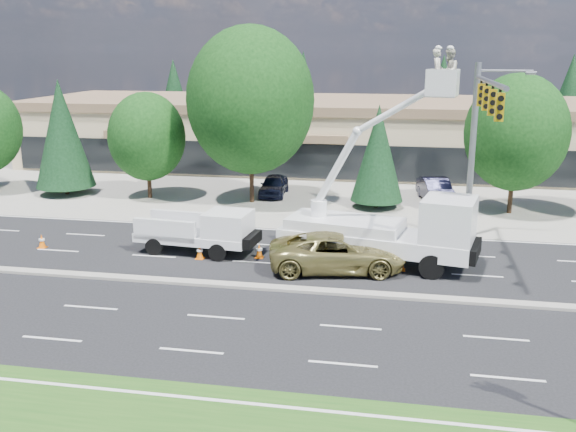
% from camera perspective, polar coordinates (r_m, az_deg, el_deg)
% --- Properties ---
extents(ground, '(140.00, 140.00, 0.00)m').
position_cam_1_polar(ground, '(27.06, -4.48, -6.28)').
color(ground, black).
rests_on(ground, ground).
extents(concrete_apron, '(140.00, 22.00, 0.01)m').
position_cam_1_polar(concrete_apron, '(45.91, 1.90, 2.52)').
color(concrete_apron, gray).
rests_on(concrete_apron, ground).
extents(road_median, '(120.00, 0.55, 0.12)m').
position_cam_1_polar(road_median, '(27.04, -4.48, -6.16)').
color(road_median, gray).
rests_on(road_median, ground).
extents(strip_mall, '(50.40, 15.40, 5.50)m').
position_cam_1_polar(strip_mall, '(55.20, 3.48, 7.54)').
color(strip_mall, tan).
rests_on(strip_mall, ground).
extents(tree_front_b, '(3.92, 3.92, 7.73)m').
position_cam_1_polar(tree_front_b, '(45.76, -19.44, 6.92)').
color(tree_front_b, '#332114').
rests_on(tree_front_b, ground).
extents(tree_front_c, '(5.03, 5.03, 6.98)m').
position_cam_1_polar(tree_front_c, '(43.12, -12.44, 6.90)').
color(tree_front_c, '#332114').
rests_on(tree_front_c, ground).
extents(tree_front_d, '(8.02, 8.02, 11.13)m').
position_cam_1_polar(tree_front_d, '(40.68, -3.35, 10.22)').
color(tree_front_d, '#332114').
rests_on(tree_front_d, ground).
extents(tree_front_e, '(3.25, 3.25, 6.40)m').
position_cam_1_polar(tree_front_e, '(39.92, 8.00, 5.56)').
color(tree_front_e, '#332114').
rests_on(tree_front_e, ground).
extents(tree_front_f, '(6.01, 6.01, 8.34)m').
position_cam_1_polar(tree_front_f, '(40.19, 19.62, 7.00)').
color(tree_front_f, '#332114').
rests_on(tree_front_f, ground).
extents(tree_back_a, '(4.35, 4.35, 8.58)m').
position_cam_1_polar(tree_back_a, '(71.00, -10.06, 10.36)').
color(tree_back_a, '#332114').
rests_on(tree_back_a, ground).
extents(tree_back_b, '(4.78, 4.78, 9.42)m').
position_cam_1_polar(tree_back_b, '(67.40, 1.35, 10.75)').
color(tree_back_b, '#332114').
rests_on(tree_back_b, ground).
extents(tree_back_c, '(4.63, 4.63, 9.12)m').
position_cam_1_polar(tree_back_c, '(66.65, 13.52, 10.17)').
color(tree_back_c, '#332114').
rests_on(tree_back_c, ground).
extents(tree_back_d, '(4.66, 4.66, 9.19)m').
position_cam_1_polar(tree_back_d, '(68.32, 23.75, 9.48)').
color(tree_back_d, '#332114').
rests_on(tree_back_d, ground).
extents(signal_mast, '(2.76, 10.16, 9.00)m').
position_cam_1_polar(signal_mast, '(31.83, 16.64, 7.57)').
color(signal_mast, gray).
rests_on(signal_mast, ground).
extents(utility_pickup, '(5.77, 2.61, 2.15)m').
position_cam_1_polar(utility_pickup, '(31.34, -7.64, -1.72)').
color(utility_pickup, white).
rests_on(utility_pickup, ground).
extents(bucket_truck, '(9.12, 4.33, 9.78)m').
position_cam_1_polar(bucket_truck, '(29.42, 9.33, -0.43)').
color(bucket_truck, white).
rests_on(bucket_truck, ground).
extents(traffic_cone_a, '(0.40, 0.40, 0.70)m').
position_cam_1_polar(traffic_cone_a, '(34.29, -21.04, -2.10)').
color(traffic_cone_a, orange).
rests_on(traffic_cone_a, ground).
extents(traffic_cone_b, '(0.40, 0.40, 0.70)m').
position_cam_1_polar(traffic_cone_b, '(30.64, -7.85, -3.18)').
color(traffic_cone_b, orange).
rests_on(traffic_cone_b, ground).
extents(traffic_cone_c, '(0.40, 0.40, 0.70)m').
position_cam_1_polar(traffic_cone_c, '(30.52, -2.58, -3.12)').
color(traffic_cone_c, orange).
rests_on(traffic_cone_c, ground).
extents(traffic_cone_d, '(0.40, 0.40, 0.70)m').
position_cam_1_polar(traffic_cone_d, '(29.26, 10.00, -4.12)').
color(traffic_cone_d, orange).
rests_on(traffic_cone_d, ground).
extents(minivan, '(6.48, 3.84, 1.69)m').
position_cam_1_polar(minivan, '(28.72, 4.39, -3.24)').
color(minivan, olive).
rests_on(minivan, ground).
extents(parked_car_west, '(1.83, 4.18, 1.40)m').
position_cam_1_polar(parked_car_west, '(43.38, -1.27, 2.75)').
color(parked_car_west, black).
rests_on(parked_car_west, ground).
extents(parked_car_east, '(2.56, 4.89, 1.53)m').
position_cam_1_polar(parked_car_east, '(42.62, 13.01, 2.25)').
color(parked_car_east, black).
rests_on(parked_car_east, ground).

